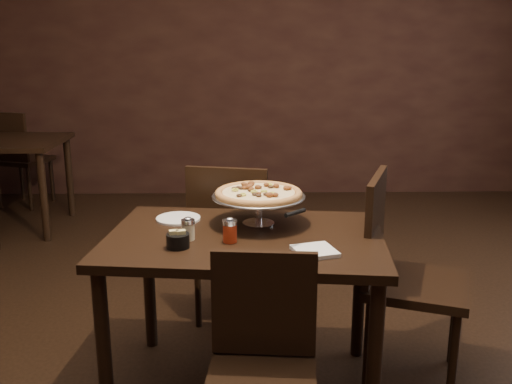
{
  "coord_description": "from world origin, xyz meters",
  "views": [
    {
      "loc": [
        -0.01,
        -2.49,
        1.59
      ],
      "look_at": [
        0.04,
        -0.06,
        0.94
      ],
      "focal_mm": 40.0,
      "sensor_mm": 36.0,
      "label": 1
    }
  ],
  "objects": [
    {
      "name": "chair_far",
      "position": [
        -0.08,
        0.56,
        0.52
      ],
      "size": [
        0.53,
        0.53,
        0.95
      ],
      "rotation": [
        0.0,
        0.0,
        2.93
      ],
      "color": "black",
      "rests_on": "ground"
    },
    {
      "name": "pizza_stand",
      "position": [
        0.06,
        0.05,
        0.91
      ],
      "size": [
        0.44,
        0.44,
        0.18
      ],
      "color": "silver",
      "rests_on": "dining_table"
    },
    {
      "name": "room",
      "position": [
        0.06,
        0.03,
        1.4
      ],
      "size": [
        6.04,
        7.04,
        2.84
      ],
      "color": "black",
      "rests_on": "ground"
    },
    {
      "name": "plate_left",
      "position": [
        -0.33,
        0.13,
        0.77
      ],
      "size": [
        0.21,
        0.21,
        0.01
      ],
      "primitive_type": "cylinder",
      "color": "white",
      "rests_on": "dining_table"
    },
    {
      "name": "chair_near",
      "position": [
        0.05,
        -0.65,
        0.46
      ],
      "size": [
        0.43,
        0.43,
        0.85
      ],
      "rotation": [
        0.0,
        0.0,
        -0.09
      ],
      "color": "black",
      "rests_on": "ground"
    },
    {
      "name": "packet_caddy",
      "position": [
        -0.29,
        -0.25,
        0.79
      ],
      "size": [
        0.1,
        0.1,
        0.08
      ],
      "rotation": [
        0.0,
        0.0,
        0.29
      ],
      "color": "black",
      "rests_on": "dining_table"
    },
    {
      "name": "parmesan_shaker",
      "position": [
        -0.25,
        -0.16,
        0.81
      ],
      "size": [
        0.06,
        0.06,
        0.1
      ],
      "color": "beige",
      "rests_on": "dining_table"
    },
    {
      "name": "napkin_stack",
      "position": [
        0.27,
        -0.33,
        0.77
      ],
      "size": [
        0.2,
        0.2,
        0.02
      ],
      "primitive_type": "cube",
      "rotation": [
        0.0,
        0.0,
        0.28
      ],
      "color": "white",
      "rests_on": "dining_table"
    },
    {
      "name": "chair_side",
      "position": [
        0.73,
        0.01,
        0.54
      ],
      "size": [
        0.6,
        0.6,
        0.99
      ],
      "rotation": [
        0.0,
        0.0,
        1.21
      ],
      "color": "black",
      "rests_on": "ground"
    },
    {
      "name": "serving_spatula",
      "position": [
        0.2,
        -0.24,
        0.9
      ],
      "size": [
        0.16,
        0.16,
        0.02
      ],
      "rotation": [
        0.0,
        0.0,
        -0.74
      ],
      "color": "silver",
      "rests_on": "pizza_stand"
    },
    {
      "name": "bg_chair_far",
      "position": [
        -2.22,
        3.02,
        0.52
      ],
      "size": [
        0.55,
        0.55,
        0.95
      ],
      "rotation": [
        0.0,
        0.0,
        2.85
      ],
      "color": "black",
      "rests_on": "ground"
    },
    {
      "name": "dining_table",
      "position": [
        -0.01,
        -0.11,
        0.66
      ],
      "size": [
        1.3,
        0.94,
        0.76
      ],
      "rotation": [
        0.0,
        0.0,
        -0.11
      ],
      "color": "black",
      "rests_on": "ground"
    },
    {
      "name": "pepper_flake_shaker",
      "position": [
        -0.07,
        -0.19,
        0.81
      ],
      "size": [
        0.06,
        0.06,
        0.11
      ],
      "color": "maroon",
      "rests_on": "dining_table"
    },
    {
      "name": "plate_near",
      "position": [
        -0.02,
        -0.43,
        0.77
      ],
      "size": [
        0.22,
        0.22,
        0.01
      ],
      "primitive_type": "cylinder",
      "color": "white",
      "rests_on": "dining_table"
    }
  ]
}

